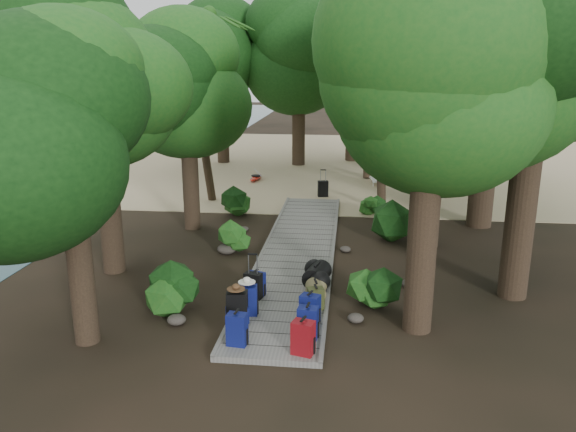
% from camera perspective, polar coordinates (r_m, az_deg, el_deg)
% --- Properties ---
extents(ground, '(120.00, 120.00, 0.00)m').
position_cam_1_polar(ground, '(14.74, 0.68, -5.14)').
color(ground, '#2E2117').
rests_on(ground, ground).
extents(sand_beach, '(40.00, 22.00, 0.02)m').
position_cam_1_polar(sand_beach, '(30.21, 3.77, 5.56)').
color(sand_beach, tan).
rests_on(sand_beach, ground).
extents(boardwalk, '(2.00, 12.00, 0.12)m').
position_cam_1_polar(boardwalk, '(15.66, 1.05, -3.65)').
color(boardwalk, slate).
rests_on(boardwalk, ground).
extents(backpack_left_a, '(0.39, 0.30, 0.68)m').
position_cam_1_polar(backpack_left_a, '(10.55, -5.20, -11.24)').
color(backpack_left_a, navy).
rests_on(backpack_left_a, boardwalk).
extents(backpack_left_b, '(0.44, 0.34, 0.76)m').
position_cam_1_polar(backpack_left_b, '(11.30, -5.18, -9.11)').
color(backpack_left_b, black).
rests_on(backpack_left_b, boardwalk).
extents(backpack_left_c, '(0.40, 0.31, 0.69)m').
position_cam_1_polar(backpack_left_c, '(11.70, -4.08, -8.37)').
color(backpack_left_c, navy).
rests_on(backpack_left_c, boardwalk).
extents(backpack_left_d, '(0.45, 0.38, 0.59)m').
position_cam_1_polar(backpack_left_d, '(12.60, -3.31, -6.81)').
color(backpack_left_d, navy).
rests_on(backpack_left_d, boardwalk).
extents(backpack_right_a, '(0.45, 0.37, 0.69)m').
position_cam_1_polar(backpack_right_a, '(10.21, 1.55, -12.08)').
color(backpack_right_a, '#950016').
rests_on(backpack_right_a, boardwalk).
extents(backpack_right_b, '(0.41, 0.31, 0.68)m').
position_cam_1_polar(backpack_right_b, '(10.76, 2.03, -10.60)').
color(backpack_right_b, navy).
rests_on(backpack_right_b, boardwalk).
extents(backpack_right_c, '(0.44, 0.37, 0.64)m').
position_cam_1_polar(backpack_right_c, '(11.37, 2.24, -9.24)').
color(backpack_right_c, navy).
rests_on(backpack_right_c, boardwalk).
extents(backpack_right_d, '(0.39, 0.33, 0.52)m').
position_cam_1_polar(backpack_right_d, '(11.97, 2.82, -8.25)').
color(backpack_right_d, '#3E401E').
rests_on(backpack_right_d, boardwalk).
extents(duffel_right_khaki, '(0.50, 0.64, 0.38)m').
position_cam_1_polar(duffel_right_khaki, '(12.50, 2.82, -7.52)').
color(duffel_right_khaki, olive).
rests_on(duffel_right_khaki, boardwalk).
extents(duffel_right_black, '(0.67, 0.88, 0.49)m').
position_cam_1_polar(duffel_right_black, '(13.20, 2.97, -5.98)').
color(duffel_right_black, black).
rests_on(duffel_right_black, boardwalk).
extents(suitcase_on_boardwalk, '(0.42, 0.30, 0.59)m').
position_cam_1_polar(suitcase_on_boardwalk, '(12.47, -3.55, -7.08)').
color(suitcase_on_boardwalk, black).
rests_on(suitcase_on_boardwalk, boardwalk).
extents(lone_suitcase_on_sand, '(0.44, 0.31, 0.63)m').
position_cam_1_polar(lone_suitcase_on_sand, '(22.17, 3.57, 2.79)').
color(lone_suitcase_on_sand, black).
rests_on(lone_suitcase_on_sand, sand_beach).
extents(hat_brown, '(0.36, 0.36, 0.11)m').
position_cam_1_polar(hat_brown, '(11.09, -5.31, -7.15)').
color(hat_brown, '#51351E').
rests_on(hat_brown, backpack_left_b).
extents(hat_white, '(0.36, 0.36, 0.12)m').
position_cam_1_polar(hat_white, '(11.58, -4.21, -6.45)').
color(hat_white, silver).
rests_on(hat_white, backpack_left_c).
extents(kayak, '(0.95, 3.01, 0.30)m').
position_cam_1_polar(kayak, '(25.27, -3.29, 3.98)').
color(kayak, red).
rests_on(kayak, sand_beach).
extents(sun_lounger, '(0.89, 2.01, 0.63)m').
position_cam_1_polar(sun_lounger, '(24.74, 9.21, 3.95)').
color(sun_lounger, silver).
rests_on(sun_lounger, sand_beach).
extents(tree_right_a, '(4.91, 4.91, 8.18)m').
position_cam_1_polar(tree_right_a, '(10.62, 14.23, 9.07)').
color(tree_right_a, black).
rests_on(tree_right_a, ground).
extents(tree_right_b, '(5.09, 5.09, 9.09)m').
position_cam_1_polar(tree_right_b, '(12.96, 23.76, 11.36)').
color(tree_right_b, black).
rests_on(tree_right_b, ground).
extents(tree_right_c, '(5.03, 5.03, 8.70)m').
position_cam_1_polar(tree_right_c, '(16.04, 14.95, 11.98)').
color(tree_right_c, black).
rests_on(tree_right_c, ground).
extents(tree_right_d, '(6.17, 6.17, 11.31)m').
position_cam_1_polar(tree_right_d, '(18.65, 20.31, 15.99)').
color(tree_right_d, black).
rests_on(tree_right_d, ground).
extents(tree_right_e, '(5.21, 5.21, 9.38)m').
position_cam_1_polar(tree_right_e, '(21.01, 14.88, 13.61)').
color(tree_right_e, black).
rests_on(tree_right_e, ground).
extents(tree_right_f, '(5.36, 5.36, 9.58)m').
position_cam_1_polar(tree_right_f, '(24.29, 18.43, 13.76)').
color(tree_right_f, black).
rests_on(tree_right_f, ground).
extents(tree_left_a, '(4.02, 4.02, 6.70)m').
position_cam_1_polar(tree_left_a, '(10.63, -21.26, 4.47)').
color(tree_left_a, black).
rests_on(tree_left_a, ground).
extents(tree_left_b, '(4.39, 4.39, 7.90)m').
position_cam_1_polar(tree_left_b, '(14.24, -18.44, 9.70)').
color(tree_left_b, black).
rests_on(tree_left_b, ground).
extents(tree_left_c, '(4.19, 4.19, 7.29)m').
position_cam_1_polar(tree_left_c, '(17.63, -10.18, 10.20)').
color(tree_left_c, black).
rests_on(tree_left_c, ground).
extents(tree_back_a, '(5.42, 5.42, 9.39)m').
position_cam_1_polar(tree_back_a, '(28.69, 1.11, 14.48)').
color(tree_back_a, black).
rests_on(tree_back_a, ground).
extents(tree_back_b, '(5.75, 5.75, 10.27)m').
position_cam_1_polar(tree_back_b, '(30.20, 6.80, 15.26)').
color(tree_back_b, black).
rests_on(tree_back_b, ground).
extents(tree_back_c, '(5.32, 5.32, 9.58)m').
position_cam_1_polar(tree_back_c, '(29.85, 14.30, 14.25)').
color(tree_back_c, black).
rests_on(tree_back_c, ground).
extents(tree_back_d, '(5.33, 5.33, 8.88)m').
position_cam_1_polar(tree_back_d, '(29.62, -6.81, 13.91)').
color(tree_back_d, black).
rests_on(tree_back_d, ground).
extents(palm_right_a, '(4.24, 4.24, 7.23)m').
position_cam_1_polar(palm_right_a, '(20.10, 10.29, 10.73)').
color(palm_right_a, '#1A4613').
rests_on(palm_right_a, ground).
extents(palm_right_b, '(4.65, 4.65, 8.98)m').
position_cam_1_polar(palm_right_b, '(24.96, 14.27, 13.41)').
color(palm_right_b, '#1A4613').
rests_on(palm_right_b, ground).
extents(palm_right_c, '(4.49, 4.49, 7.14)m').
position_cam_1_polar(palm_right_c, '(25.71, 8.84, 11.69)').
color(palm_right_c, '#1A4613').
rests_on(palm_right_c, ground).
extents(palm_left_a, '(4.20, 4.20, 6.68)m').
position_cam_1_polar(palm_left_a, '(21.34, -8.69, 10.33)').
color(palm_left_a, '#1A4613').
rests_on(palm_left_a, ground).
extents(rock_left_a, '(0.39, 0.35, 0.21)m').
position_cam_1_polar(rock_left_a, '(11.83, -11.27, -10.28)').
color(rock_left_a, '#4C473F').
rests_on(rock_left_a, ground).
extents(rock_left_b, '(0.35, 0.31, 0.19)m').
position_cam_1_polar(rock_left_b, '(13.02, -11.55, -7.90)').
color(rock_left_b, '#4C473F').
rests_on(rock_left_b, ground).
extents(rock_left_c, '(0.52, 0.47, 0.29)m').
position_cam_1_polar(rock_left_c, '(15.72, -6.25, -3.34)').
color(rock_left_c, '#4C473F').
rests_on(rock_left_c, ground).
extents(rock_left_d, '(0.31, 0.28, 0.17)m').
position_cam_1_polar(rock_left_d, '(17.72, -4.51, -1.32)').
color(rock_left_d, '#4C473F').
rests_on(rock_left_d, ground).
extents(rock_right_a, '(0.34, 0.31, 0.19)m').
position_cam_1_polar(rock_right_a, '(11.79, 6.89, -10.26)').
color(rock_right_a, '#4C473F').
rests_on(rock_right_a, ground).
extents(rock_right_b, '(0.46, 0.41, 0.25)m').
position_cam_1_polar(rock_right_b, '(13.60, 12.40, -6.76)').
color(rock_right_b, '#4C473F').
rests_on(rock_right_b, ground).
extents(rock_right_c, '(0.31, 0.28, 0.17)m').
position_cam_1_polar(rock_right_c, '(15.87, 5.84, -3.37)').
color(rock_right_c, '#4C473F').
rests_on(rock_right_c, ground).
extents(rock_right_d, '(0.56, 0.50, 0.31)m').
position_cam_1_polar(rock_right_d, '(18.17, 11.73, -0.95)').
color(rock_right_d, '#4C473F').
rests_on(rock_right_d, ground).
extents(shrub_left_a, '(1.16, 1.16, 1.04)m').
position_cam_1_polar(shrub_left_a, '(12.28, -11.78, -7.22)').
color(shrub_left_a, '#185319').
rests_on(shrub_left_a, ground).
extents(shrub_left_b, '(0.97, 0.97, 0.87)m').
position_cam_1_polar(shrub_left_b, '(15.74, -5.07, -2.17)').
color(shrub_left_b, '#185319').
rests_on(shrub_left_b, ground).
extents(shrub_left_c, '(1.17, 1.17, 1.05)m').
position_cam_1_polar(shrub_left_c, '(19.36, -5.19, 1.48)').
color(shrub_left_c, '#185319').
rests_on(shrub_left_c, ground).
extents(shrub_right_a, '(1.00, 1.00, 0.90)m').
position_cam_1_polar(shrub_right_a, '(12.33, 8.79, -7.33)').
color(shrub_right_a, '#185319').
rests_on(shrub_right_a, ground).
extents(shrub_right_b, '(1.36, 1.36, 1.22)m').
position_cam_1_polar(shrub_right_b, '(16.85, 10.72, -0.57)').
color(shrub_right_b, '#185319').
rests_on(shrub_right_b, ground).
extents(shrub_right_c, '(0.77, 0.77, 0.69)m').
position_cam_1_polar(shrub_right_c, '(19.62, 8.64, 1.00)').
color(shrub_right_c, '#185319').
rests_on(shrub_right_c, ground).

